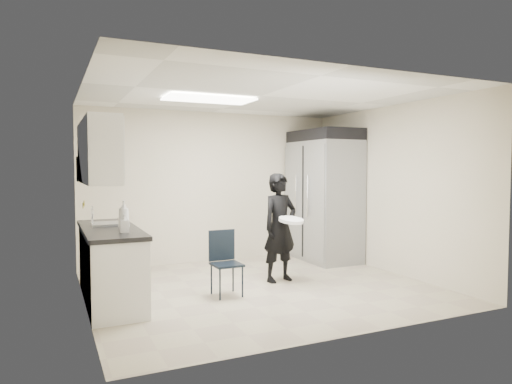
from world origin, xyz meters
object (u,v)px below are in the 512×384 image
lower_counter (110,266)px  man_tuxedo (280,227)px  commercial_fridge (324,201)px  folding_chair (227,264)px

lower_counter → man_tuxedo: size_ratio=1.22×
commercial_fridge → folding_chair: bearing=-148.8°
commercial_fridge → man_tuxedo: 1.80m
commercial_fridge → man_tuxedo: (-1.43, -1.06, -0.27)m
commercial_fridge → man_tuxedo: commercial_fridge is taller
lower_counter → commercial_fridge: bearing=15.9°
lower_counter → folding_chair: bearing=-15.3°
man_tuxedo → lower_counter: bearing=169.0°
commercial_fridge → folding_chair: 2.88m
lower_counter → man_tuxedo: man_tuxedo is taller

